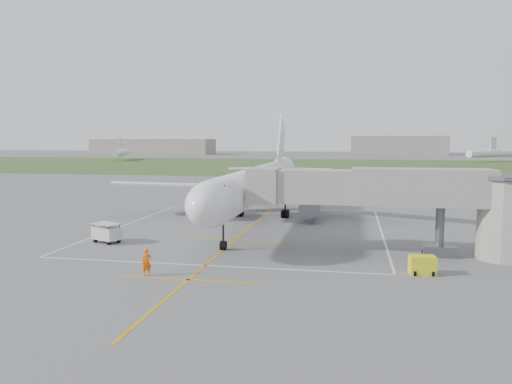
% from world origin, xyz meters
% --- Properties ---
extents(ground, '(700.00, 700.00, 0.00)m').
position_xyz_m(ground, '(0.00, 0.00, 0.00)').
color(ground, '#575759').
rests_on(ground, ground).
extents(grass_strip, '(700.00, 120.00, 0.02)m').
position_xyz_m(grass_strip, '(0.00, 130.00, 0.01)').
color(grass_strip, '#385023').
rests_on(grass_strip, ground).
extents(apron_markings, '(28.20, 60.00, 0.01)m').
position_xyz_m(apron_markings, '(0.00, -5.82, 0.01)').
color(apron_markings, '#C98B0B').
rests_on(apron_markings, ground).
extents(airliner, '(38.93, 46.75, 13.52)m').
position_xyz_m(airliner, '(-0.00, 0.75, 4.39)').
color(airliner, white).
rests_on(airliner, ground).
extents(jet_bridge, '(23.40, 5.00, 7.20)m').
position_xyz_m(jet_bridge, '(15.72, -13.50, 4.74)').
color(jet_bridge, gray).
rests_on(jet_bridge, ground).
extents(gpu_unit, '(1.89, 1.42, 1.33)m').
position_xyz_m(gpu_unit, '(15.90, -19.50, 0.66)').
color(gpu_unit, yellow).
rests_on(gpu_unit, ground).
extents(baggage_cart, '(3.01, 2.49, 1.81)m').
position_xyz_m(baggage_cart, '(-11.43, -13.52, 0.93)').
color(baggage_cart, silver).
rests_on(baggage_cart, ground).
extents(ramp_worker_nose, '(0.85, 0.78, 1.94)m').
position_xyz_m(ramp_worker_nose, '(-3.19, -23.54, 0.97)').
color(ramp_worker_nose, '#FF6508').
rests_on(ramp_worker_nose, ground).
extents(ramp_worker_wing, '(0.99, 1.08, 1.80)m').
position_xyz_m(ramp_worker_wing, '(-8.02, 3.45, 0.90)').
color(ramp_worker_wing, '#F46407').
rests_on(ramp_worker_wing, ground).
extents(distant_hangars, '(345.00, 49.00, 12.00)m').
position_xyz_m(distant_hangars, '(-16.15, 265.19, 5.17)').
color(distant_hangars, gray).
rests_on(distant_hangars, ground).
extents(distant_aircraft, '(186.89, 42.90, 8.85)m').
position_xyz_m(distant_aircraft, '(-12.39, 170.65, 3.59)').
color(distant_aircraft, white).
rests_on(distant_aircraft, ground).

